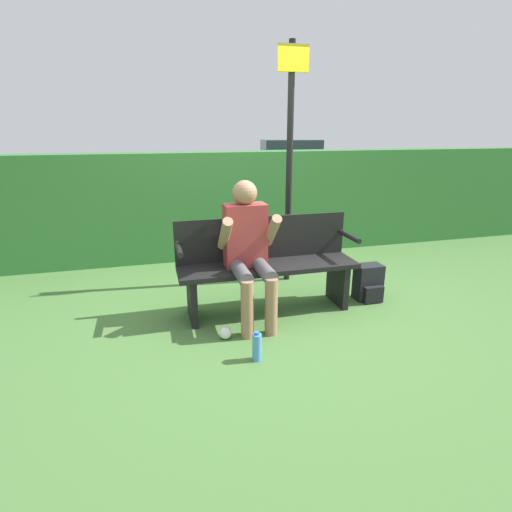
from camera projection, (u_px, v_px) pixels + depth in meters
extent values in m
plane|color=#426B33|center=(268.00, 311.00, 3.94)|extent=(40.00, 40.00, 0.00)
cube|color=#337033|center=(227.00, 204.00, 5.57)|extent=(12.00, 0.47, 1.43)
cube|color=black|center=(268.00, 267.00, 3.80)|extent=(1.72, 0.44, 0.05)
cube|color=black|center=(263.00, 237.00, 3.92)|extent=(1.72, 0.04, 0.43)
cube|color=black|center=(192.00, 298.00, 3.69)|extent=(0.06, 0.40, 0.44)
cube|color=black|center=(337.00, 283.00, 4.06)|extent=(0.06, 0.40, 0.44)
cylinder|color=black|center=(179.00, 249.00, 3.52)|extent=(0.05, 0.40, 0.05)
cylinder|color=black|center=(349.00, 236.00, 3.94)|extent=(0.05, 0.40, 0.05)
cube|color=#993333|center=(245.00, 235.00, 3.70)|extent=(0.38, 0.22, 0.58)
sphere|color=#997051|center=(245.00, 193.00, 3.58)|extent=(0.22, 0.22, 0.22)
cylinder|color=#4C4C51|center=(240.00, 271.00, 3.52)|extent=(0.13, 0.50, 0.13)
cylinder|color=#4C4C51|center=(263.00, 269.00, 3.57)|extent=(0.13, 0.50, 0.13)
cylinder|color=#997051|center=(247.00, 309.00, 3.37)|extent=(0.11, 0.11, 0.51)
cylinder|color=#997051|center=(271.00, 307.00, 3.42)|extent=(0.11, 0.11, 0.51)
cylinder|color=#997051|center=(225.00, 234.00, 3.49)|extent=(0.09, 0.35, 0.35)
cylinder|color=#997051|center=(272.00, 231.00, 3.60)|extent=(0.09, 0.35, 0.35)
cube|color=black|center=(368.00, 282.00, 4.17)|extent=(0.27, 0.18, 0.38)
cube|color=black|center=(373.00, 295.00, 4.09)|extent=(0.20, 0.06, 0.17)
cylinder|color=#4C8CCC|center=(257.00, 347.00, 3.07)|extent=(0.07, 0.07, 0.22)
cylinder|color=#2D66B2|center=(257.00, 333.00, 3.03)|extent=(0.04, 0.04, 0.02)
cylinder|color=black|center=(289.00, 169.00, 4.39)|extent=(0.07, 0.07, 2.58)
cube|color=yellow|center=(293.00, 58.00, 4.02)|extent=(0.33, 0.02, 0.26)
cube|color=black|center=(290.00, 164.00, 14.20)|extent=(4.30, 2.27, 0.65)
cube|color=#333D4C|center=(291.00, 147.00, 14.02)|extent=(2.16, 1.77, 0.53)
cylinder|color=black|center=(319.00, 168.00, 15.17)|extent=(0.65, 0.27, 0.63)
cylinder|color=black|center=(331.00, 172.00, 13.63)|extent=(0.65, 0.27, 0.63)
cylinder|color=black|center=(252.00, 168.00, 14.88)|extent=(0.65, 0.27, 0.63)
cylinder|color=black|center=(258.00, 173.00, 13.34)|extent=(0.65, 0.27, 0.63)
sphere|color=silver|center=(225.00, 333.00, 3.40)|extent=(0.11, 0.11, 0.11)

